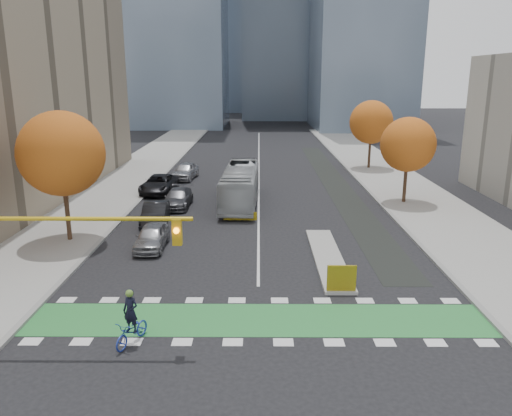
{
  "coord_description": "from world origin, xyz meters",
  "views": [
    {
      "loc": [
        0.03,
        -18.07,
        10.16
      ],
      "look_at": [
        -0.14,
        9.04,
        3.0
      ],
      "focal_mm": 35.0,
      "sensor_mm": 36.0,
      "label": 1
    }
  ],
  "objects_px": {
    "tree_east_near": "(408,145)",
    "parked_car_c": "(178,198)",
    "cyclist": "(132,326)",
    "bus": "(240,185)",
    "tree_east_far": "(371,122)",
    "parked_car_d": "(159,184)",
    "hazard_board": "(342,278)",
    "parked_car_e": "(185,171)",
    "tree_west": "(61,154)",
    "traffic_signal_west": "(46,246)",
    "parked_car_a": "(152,237)",
    "parked_car_b": "(155,214)"
  },
  "relations": [
    {
      "from": "bus",
      "to": "parked_car_b",
      "type": "height_order",
      "value": "bus"
    },
    {
      "from": "hazard_board",
      "to": "tree_west",
      "type": "xyz_separation_m",
      "value": [
        -16.0,
        7.8,
        4.82
      ]
    },
    {
      "from": "traffic_signal_west",
      "to": "parked_car_b",
      "type": "height_order",
      "value": "traffic_signal_west"
    },
    {
      "from": "tree_east_near",
      "to": "parked_car_c",
      "type": "height_order",
      "value": "tree_east_near"
    },
    {
      "from": "parked_car_a",
      "to": "parked_car_c",
      "type": "relative_size",
      "value": 0.86
    },
    {
      "from": "tree_west",
      "to": "parked_car_a",
      "type": "height_order",
      "value": "tree_west"
    },
    {
      "from": "cyclist",
      "to": "parked_car_e",
      "type": "distance_m",
      "value": 32.6
    },
    {
      "from": "tree_east_near",
      "to": "parked_car_c",
      "type": "xyz_separation_m",
      "value": [
        -18.5,
        -1.23,
        -4.15
      ]
    },
    {
      "from": "tree_east_far",
      "to": "bus",
      "type": "distance_m",
      "value": 21.73
    },
    {
      "from": "traffic_signal_west",
      "to": "bus",
      "type": "xyz_separation_m",
      "value": [
        6.43,
        22.3,
        -2.48
      ]
    },
    {
      "from": "cyclist",
      "to": "parked_car_d",
      "type": "relative_size",
      "value": 0.4
    },
    {
      "from": "traffic_signal_west",
      "to": "cyclist",
      "type": "distance_m",
      "value": 4.44
    },
    {
      "from": "hazard_board",
      "to": "tree_west",
      "type": "bearing_deg",
      "value": 154.01
    },
    {
      "from": "parked_car_a",
      "to": "parked_car_d",
      "type": "bearing_deg",
      "value": 99.22
    },
    {
      "from": "parked_car_c",
      "to": "parked_car_a",
      "type": "bearing_deg",
      "value": -88.98
    },
    {
      "from": "tree_east_far",
      "to": "traffic_signal_west",
      "type": "xyz_separation_m",
      "value": [
        -20.43,
        -38.51,
        -1.21
      ]
    },
    {
      "from": "tree_west",
      "to": "tree_east_near",
      "type": "height_order",
      "value": "tree_west"
    },
    {
      "from": "parked_car_b",
      "to": "traffic_signal_west",
      "type": "bearing_deg",
      "value": -96.29
    },
    {
      "from": "traffic_signal_west",
      "to": "parked_car_c",
      "type": "xyz_separation_m",
      "value": [
        1.43,
        21.28,
        -3.32
      ]
    },
    {
      "from": "tree_west",
      "to": "bus",
      "type": "bearing_deg",
      "value": 43.0
    },
    {
      "from": "bus",
      "to": "hazard_board",
      "type": "bearing_deg",
      "value": -70.8
    },
    {
      "from": "parked_car_b",
      "to": "parked_car_e",
      "type": "xyz_separation_m",
      "value": [
        -0.22,
        16.23,
        0.07
      ]
    },
    {
      "from": "hazard_board",
      "to": "tree_east_far",
      "type": "xyz_separation_m",
      "value": [
        8.5,
        33.8,
        4.44
      ]
    },
    {
      "from": "cyclist",
      "to": "bus",
      "type": "distance_m",
      "value": 22.57
    },
    {
      "from": "parked_car_d",
      "to": "parked_car_e",
      "type": "height_order",
      "value": "parked_car_e"
    },
    {
      "from": "tree_east_far",
      "to": "parked_car_a",
      "type": "bearing_deg",
      "value": -124.9
    },
    {
      "from": "parked_car_b",
      "to": "parked_car_e",
      "type": "relative_size",
      "value": 0.95
    },
    {
      "from": "parked_car_a",
      "to": "tree_west",
      "type": "bearing_deg",
      "value": 167.13
    },
    {
      "from": "bus",
      "to": "parked_car_d",
      "type": "height_order",
      "value": "bus"
    },
    {
      "from": "parked_car_d",
      "to": "parked_car_a",
      "type": "bearing_deg",
      "value": -77.86
    },
    {
      "from": "hazard_board",
      "to": "traffic_signal_west",
      "type": "relative_size",
      "value": 0.16
    },
    {
      "from": "cyclist",
      "to": "bus",
      "type": "bearing_deg",
      "value": 103.11
    },
    {
      "from": "hazard_board",
      "to": "bus",
      "type": "xyz_separation_m",
      "value": [
        -5.5,
        17.59,
        0.75
      ]
    },
    {
      "from": "traffic_signal_west",
      "to": "parked_car_a",
      "type": "relative_size",
      "value": 2.0
    },
    {
      "from": "tree_west",
      "to": "traffic_signal_west",
      "type": "relative_size",
      "value": 0.96
    },
    {
      "from": "tree_east_far",
      "to": "traffic_signal_west",
      "type": "bearing_deg",
      "value": -117.95
    },
    {
      "from": "traffic_signal_west",
      "to": "parked_car_a",
      "type": "height_order",
      "value": "traffic_signal_west"
    },
    {
      "from": "tree_west",
      "to": "parked_car_b",
      "type": "distance_m",
      "value": 7.74
    },
    {
      "from": "bus",
      "to": "tree_east_near",
      "type": "bearing_deg",
      "value": 2.73
    },
    {
      "from": "parked_car_d",
      "to": "parked_car_e",
      "type": "relative_size",
      "value": 1.16
    },
    {
      "from": "parked_car_b",
      "to": "parked_car_d",
      "type": "relative_size",
      "value": 0.82
    },
    {
      "from": "hazard_board",
      "to": "parked_car_e",
      "type": "distance_m",
      "value": 30.09
    },
    {
      "from": "tree_east_far",
      "to": "parked_car_c",
      "type": "bearing_deg",
      "value": -137.79
    },
    {
      "from": "hazard_board",
      "to": "cyclist",
      "type": "bearing_deg",
      "value": -152.24
    },
    {
      "from": "parked_car_d",
      "to": "tree_east_far",
      "type": "bearing_deg",
      "value": 32.32
    },
    {
      "from": "bus",
      "to": "parked_car_e",
      "type": "xyz_separation_m",
      "value": [
        -6.01,
        10.21,
        -0.71
      ]
    },
    {
      "from": "tree_east_far",
      "to": "parked_car_d",
      "type": "height_order",
      "value": "tree_east_far"
    },
    {
      "from": "tree_east_near",
      "to": "parked_car_d",
      "type": "height_order",
      "value": "tree_east_near"
    },
    {
      "from": "hazard_board",
      "to": "tree_west",
      "type": "distance_m",
      "value": 18.44
    },
    {
      "from": "tree_west",
      "to": "parked_car_c",
      "type": "height_order",
      "value": "tree_west"
    }
  ]
}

